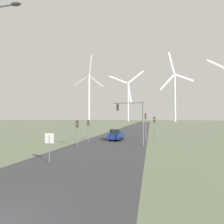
# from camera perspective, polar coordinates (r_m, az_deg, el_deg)

# --- Properties ---
(road_surface) EXTENTS (10.00, 240.00, 0.01)m
(road_surface) POSITION_cam_1_polar(r_m,az_deg,el_deg) (52.79, 6.46, -5.88)
(road_surface) COLOR #38383D
(road_surface) RESTS_ON ground
(stop_sign_near) EXTENTS (0.81, 0.07, 2.36)m
(stop_sign_near) POSITION_cam_1_polar(r_m,az_deg,el_deg) (15.08, -19.77, -9.24)
(stop_sign_near) COLOR slate
(stop_sign_near) RESTS_ON ground
(traffic_light_post_near_left) EXTENTS (0.28, 0.34, 3.28)m
(traffic_light_post_near_left) POSITION_cam_1_polar(r_m,az_deg,el_deg) (23.03, -11.34, -4.86)
(traffic_light_post_near_left) COLOR slate
(traffic_light_post_near_left) RESTS_ON ground
(traffic_light_post_near_right) EXTENTS (0.28, 0.34, 3.80)m
(traffic_light_post_near_right) POSITION_cam_1_polar(r_m,az_deg,el_deg) (28.65, 13.67, -3.53)
(traffic_light_post_near_right) COLOR slate
(traffic_light_post_near_right) RESTS_ON ground
(traffic_light_post_mid_left) EXTENTS (0.28, 0.34, 3.33)m
(traffic_light_post_mid_left) POSITION_cam_1_polar(r_m,az_deg,el_deg) (26.88, -7.77, -4.40)
(traffic_light_post_mid_left) COLOR slate
(traffic_light_post_mid_left) RESTS_ON ground
(traffic_light_post_mid_right) EXTENTS (0.28, 0.34, 4.36)m
(traffic_light_post_mid_right) POSITION_cam_1_polar(r_m,az_deg,el_deg) (28.39, 10.89, -2.77)
(traffic_light_post_mid_right) COLOR slate
(traffic_light_post_mid_right) RESTS_ON ground
(traffic_light_mast_overhead) EXTENTS (3.93, 0.35, 5.81)m
(traffic_light_mast_overhead) POSITION_cam_1_polar(r_m,az_deg,el_deg) (22.62, 6.67, -0.66)
(traffic_light_mast_overhead) COLOR slate
(traffic_light_mast_overhead) RESTS_ON ground
(car_approaching) EXTENTS (2.07, 4.21, 1.83)m
(car_approaching) POSITION_cam_1_polar(r_m,az_deg,el_deg) (28.58, 1.44, -7.35)
(car_approaching) COLOR navy
(car_approaching) RESTS_ON ground
(wind_turbine_far_left) EXTENTS (40.61, 12.48, 76.28)m
(wind_turbine_far_left) POSITION_cam_1_polar(r_m,az_deg,el_deg) (202.96, -7.51, 6.19)
(wind_turbine_far_left) COLOR white
(wind_turbine_far_left) RESTS_ON ground
(wind_turbine_left) EXTENTS (40.06, 11.61, 60.67)m
(wind_turbine_left) POSITION_cam_1_polar(r_m,az_deg,el_deg) (208.26, 5.27, 4.87)
(wind_turbine_left) COLOR white
(wind_turbine_left) RESTS_ON ground
(wind_turbine_center) EXTENTS (36.34, 17.33, 71.84)m
(wind_turbine_center) POSITION_cam_1_polar(r_m,az_deg,el_deg) (192.93, 19.77, 6.18)
(wind_turbine_center) COLOR white
(wind_turbine_center) RESTS_ON ground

